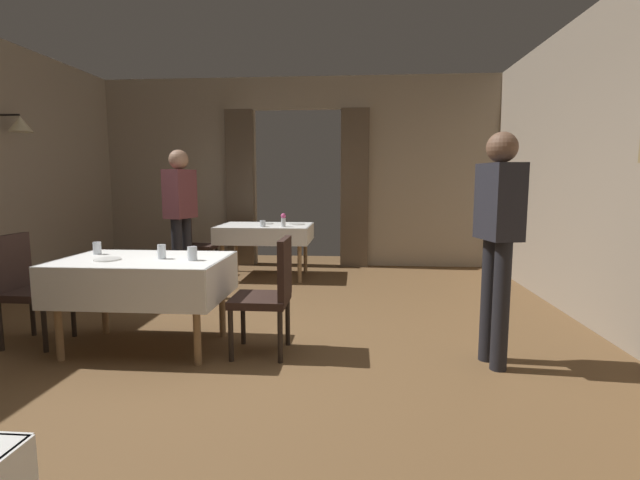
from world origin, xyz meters
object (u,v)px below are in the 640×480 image
chair_mid_left (26,284)px  person_waiter_by_doorway (498,229)px  dining_table_mid (144,272)px  plate_mid_c (107,259)px  plate_far_d (297,224)px  dining_table_far (266,231)px  chair_mid_right (270,290)px  flower_vase_far (283,220)px  glass_mid_d (97,248)px  plate_far_b (267,223)px  chair_far_left (193,241)px  glass_mid_b (162,252)px  glass_mid_a (192,253)px  person_diner_standing_aside (181,212)px  glass_far_c (263,224)px

chair_mid_left → person_waiter_by_doorway: (3.79, -0.16, 0.51)m
dining_table_mid → plate_mid_c: bearing=-157.5°
plate_far_d → dining_table_far: bearing=-168.1°
dining_table_far → chair_mid_left: bearing=-117.0°
chair_mid_right → flower_vase_far: (-0.32, 2.69, 0.33)m
chair_mid_left → chair_mid_right: bearing=-1.7°
person_waiter_by_doorway → plate_mid_c: bearing=179.3°
glass_mid_d → plate_far_b: size_ratio=0.58×
dining_table_mid → flower_vase_far: 2.76m
dining_table_far → chair_far_left: bearing=-175.9°
dining_table_far → flower_vase_far: 0.44m
chair_far_left → chair_mid_right: bearing=-60.1°
dining_table_mid → glass_mid_d: glass_mid_d is taller
chair_mid_right → glass_mid_b: (-0.89, 0.03, 0.29)m
dining_table_far → glass_mid_a: (0.01, -2.97, 0.15)m
glass_mid_a → plate_far_d: glass_mid_a is taller
chair_far_left → flower_vase_far: 1.38m
glass_mid_a → plate_mid_c: 0.68m
glass_mid_d → person_diner_standing_aside: bearing=81.7°
glass_mid_d → plate_far_b: (0.91, 2.89, -0.05)m
plate_far_b → chair_mid_left: bearing=-115.7°
dining_table_mid → glass_mid_a: 0.46m
glass_mid_a → flower_vase_far: 2.73m
chair_far_left → glass_far_c: 1.10m
chair_far_left → glass_mid_d: 2.68m
chair_mid_left → plate_far_b: 3.38m
dining_table_mid → chair_far_left: size_ratio=1.42×
plate_mid_c → glass_far_c: (0.69, 2.75, 0.04)m
dining_table_mid → person_diner_standing_aside: (-0.29, 1.56, 0.38)m
chair_far_left → person_diner_standing_aside: bearing=-75.7°
glass_far_c → plate_far_d: (0.42, 0.36, -0.04)m
glass_mid_a → flower_vase_far: flower_vase_far is taller
glass_mid_a → person_waiter_by_doorway: size_ratio=0.06×
glass_mid_a → person_diner_standing_aside: bearing=113.8°
dining_table_mid → chair_mid_left: chair_mid_left is taller
glass_mid_d → plate_far_d: 3.14m
flower_vase_far → chair_mid_right: bearing=-83.2°
glass_mid_b → glass_mid_d: bearing=164.4°
plate_far_d → glass_mid_d: bearing=-115.5°
plate_far_b → dining_table_far: bearing=-88.1°
glass_far_c → dining_table_far: bearing=93.2°
glass_mid_b → plate_mid_c: (-0.41, -0.09, -0.05)m
chair_mid_right → plate_far_d: size_ratio=4.03×
glass_mid_d → glass_far_c: size_ratio=1.22×
dining_table_far → flower_vase_far: size_ratio=7.05×
chair_mid_right → person_diner_standing_aside: 2.14m
dining_table_far → glass_mid_b: glass_mid_b is taller
glass_mid_a → plate_far_b: glass_mid_a is taller
chair_mid_left → glass_far_c: 3.02m
plate_mid_c → person_diner_standing_aside: size_ratio=0.12×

